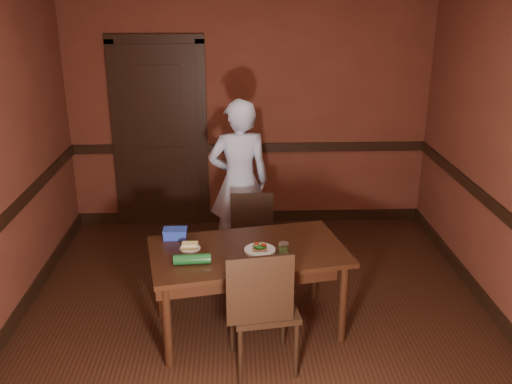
{
  "coord_description": "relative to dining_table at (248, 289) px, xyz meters",
  "views": [
    {
      "loc": [
        -0.17,
        -4.0,
        2.63
      ],
      "look_at": [
        0.0,
        0.35,
        1.05
      ],
      "focal_mm": 40.0,
      "sensor_mm": 36.0,
      "label": 1
    }
  ],
  "objects": [
    {
      "name": "floor",
      "position": [
        0.08,
        0.0,
        -0.35
      ],
      "size": [
        4.0,
        4.5,
        0.01
      ],
      "primitive_type": "cube",
      "color": "black",
      "rests_on": "ground"
    },
    {
      "name": "wall_back",
      "position": [
        0.08,
        2.25,
        1.0
      ],
      "size": [
        4.0,
        0.02,
        2.7
      ],
      "primitive_type": "cube",
      "color": "brown",
      "rests_on": "ground"
    },
    {
      "name": "wall_front",
      "position": [
        0.08,
        -2.25,
        1.0
      ],
      "size": [
        4.0,
        0.02,
        2.7
      ],
      "primitive_type": "cube",
      "color": "brown",
      "rests_on": "ground"
    },
    {
      "name": "dado_back",
      "position": [
        0.08,
        2.24,
        0.55
      ],
      "size": [
        4.0,
        0.03,
        0.1
      ],
      "primitive_type": "cube",
      "color": "black",
      "rests_on": "ground"
    },
    {
      "name": "baseboard_back",
      "position": [
        0.08,
        2.24,
        -0.29
      ],
      "size": [
        4.0,
        0.03,
        0.12
      ],
      "primitive_type": "cube",
      "color": "black",
      "rests_on": "ground"
    },
    {
      "name": "baseboard_left",
      "position": [
        -1.91,
        0.0,
        -0.29
      ],
      "size": [
        0.03,
        4.5,
        0.12
      ],
      "primitive_type": "cube",
      "color": "black",
      "rests_on": "ground"
    },
    {
      "name": "baseboard_right",
      "position": [
        2.06,
        0.0,
        -0.29
      ],
      "size": [
        0.03,
        4.5,
        0.12
      ],
      "primitive_type": "cube",
      "color": "black",
      "rests_on": "ground"
    },
    {
      "name": "door",
      "position": [
        -0.92,
        2.22,
        0.74
      ],
      "size": [
        1.05,
        0.07,
        2.2
      ],
      "color": "black",
      "rests_on": "ground"
    },
    {
      "name": "dining_table",
      "position": [
        0.0,
        0.0,
        0.0
      ],
      "size": [
        1.64,
        1.12,
        0.7
      ],
      "primitive_type": "cube",
      "rotation": [
        0.0,
        0.0,
        0.19
      ],
      "color": "black",
      "rests_on": "floor"
    },
    {
      "name": "chair_far",
      "position": [
        0.06,
        0.71,
        0.07
      ],
      "size": [
        0.4,
        0.4,
        0.84
      ],
      "primitive_type": null,
      "rotation": [
        0.0,
        0.0,
        0.02
      ],
      "color": "black",
      "rests_on": "floor"
    },
    {
      "name": "chair_near",
      "position": [
        0.1,
        -0.47,
        0.14
      ],
      "size": [
        0.52,
        0.52,
        0.98
      ],
      "primitive_type": null,
      "rotation": [
        0.0,
        0.0,
        3.29
      ],
      "color": "black",
      "rests_on": "floor"
    },
    {
      "name": "person",
      "position": [
        -0.05,
        1.27,
        0.47
      ],
      "size": [
        0.65,
        0.48,
        1.64
      ],
      "primitive_type": "imported",
      "rotation": [
        0.0,
        0.0,
        3.3
      ],
      "color": "silver",
      "rests_on": "floor"
    },
    {
      "name": "sandwich_plate",
      "position": [
        0.09,
        -0.03,
        0.37
      ],
      "size": [
        0.24,
        0.24,
        0.06
      ],
      "rotation": [
        0.0,
        0.0,
        -0.04
      ],
      "color": "white",
      "rests_on": "dining_table"
    },
    {
      "name": "sauce_jar",
      "position": [
        0.27,
        -0.09,
        0.4
      ],
      "size": [
        0.08,
        0.08,
        0.09
      ],
      "rotation": [
        0.0,
        0.0,
        0.02
      ],
      "color": "#518643",
      "rests_on": "dining_table"
    },
    {
      "name": "cheese_saucer",
      "position": [
        -0.45,
        0.03,
        0.37
      ],
      "size": [
        0.16,
        0.16,
        0.05
      ],
      "rotation": [
        0.0,
        0.0,
        0.21
      ],
      "color": "white",
      "rests_on": "dining_table"
    },
    {
      "name": "food_tub",
      "position": [
        -0.58,
        0.23,
        0.39
      ],
      "size": [
        0.19,
        0.13,
        0.08
      ],
      "rotation": [
        0.0,
        0.0,
        -0.01
      ],
      "color": "blue",
      "rests_on": "dining_table"
    },
    {
      "name": "wrapped_veg",
      "position": [
        -0.41,
        -0.22,
        0.39
      ],
      "size": [
        0.28,
        0.1,
        0.08
      ],
      "primitive_type": "cylinder",
      "rotation": [
        0.0,
        1.57,
        0.08
      ],
      "color": "#12461A",
      "rests_on": "dining_table"
    }
  ]
}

